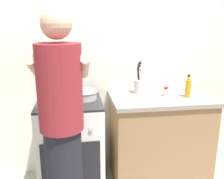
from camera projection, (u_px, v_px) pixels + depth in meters
back_wall at (121, 57)px, 2.65m from camera, size 3.20×0.10×2.50m
countertop at (159, 138)px, 2.57m from camera, size 1.00×0.60×0.90m
stove_range at (71, 144)px, 2.44m from camera, size 0.60×0.62×0.90m
pot at (54, 93)px, 2.33m from camera, size 0.27×0.21×0.13m
mixing_bowl at (84, 94)px, 2.37m from camera, size 0.26×0.26×0.08m
utensil_crock at (139, 83)px, 2.55m from camera, size 0.10×0.10×0.34m
spice_bottle at (166, 92)px, 2.46m from camera, size 0.04×0.04×0.09m
oil_bottle at (188, 88)px, 2.42m from camera, size 0.06×0.06×0.22m
person at (62, 134)px, 1.73m from camera, size 0.41×0.50×1.70m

